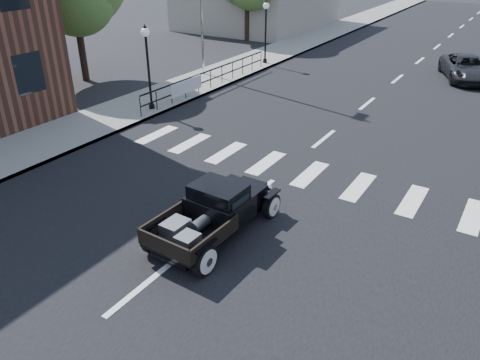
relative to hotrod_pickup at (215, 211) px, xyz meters
The scene contains 11 objects.
ground 0.82m from the hotrod_pickup, 114.13° to the left, with size 120.00×120.00×0.00m, color black.
road 15.42m from the hotrod_pickup, 90.67° to the left, with size 14.00×80.00×0.02m, color black.
road_markings 10.42m from the hotrod_pickup, 90.98° to the left, with size 12.00×60.00×0.06m, color silver, non-canonical shape.
sidewalk_left 17.69m from the hotrod_pickup, 119.41° to the left, with size 3.00×80.00×0.15m, color gray.
railing 12.81m from the hotrod_pickup, 125.72° to the left, with size 0.08×10.00×1.00m, color black, non-canonical shape.
banner 11.20m from the hotrod_pickup, 131.38° to the left, with size 0.04×2.20×0.60m, color silver, non-canonical shape.
lamp_post_b 10.15m from the hotrod_pickup, 140.56° to the left, with size 0.36×0.36×3.51m, color black, non-canonical shape.
lamp_post_c 18.19m from the hotrod_pickup, 115.38° to the left, with size 0.36×0.36×3.51m, color black, non-canonical shape.
big_tree_near 16.81m from the hotrod_pickup, 149.36° to the left, with size 5.44×5.44×8.00m, color #43652B, non-canonical shape.
hotrod_pickup is the anchor object (origin of this frame).
second_car 19.38m from the hotrod_pickup, 81.48° to the left, with size 2.06×4.48×1.24m, color black.
Camera 1 is at (5.98, -8.47, 6.68)m, focal length 35.00 mm.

